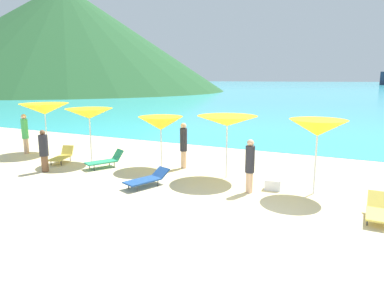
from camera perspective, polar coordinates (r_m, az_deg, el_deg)
ground_plane at (r=18.33m, az=17.51°, el=-1.47°), size 50.00×100.00×0.30m
ocean_water at (r=236.80m, az=25.63°, el=8.80°), size 650.00×440.00×0.02m
headland_hill at (r=110.20m, az=-20.11°, el=15.98°), size 91.42×91.42×29.81m
umbrella_0 at (r=18.10m, az=-23.13°, el=5.34°), size 2.45×2.45×2.40m
umbrella_1 at (r=15.36m, az=-16.58°, el=4.81°), size 2.16×2.16×2.32m
umbrella_2 at (r=13.88m, az=-5.17°, el=3.41°), size 1.79×1.79×2.08m
umbrella_3 at (r=12.37m, az=5.82°, el=3.79°), size 2.19×2.19×2.27m
umbrella_4 at (r=11.19m, az=20.01°, el=2.50°), size 1.87×1.87×2.34m
lounge_chair_0 at (r=10.17m, az=28.50°, el=-9.55°), size 0.64×1.40×0.58m
lounge_chair_1 at (r=14.51m, az=-14.04°, el=-2.60°), size 1.18×1.60×0.67m
lounge_chair_3 at (r=11.75m, az=-7.37°, el=-5.68°), size 1.08×1.69×0.52m
lounge_chair_4 at (r=15.93m, az=-20.60°, el=-1.84°), size 0.91×1.46×0.65m
beachgoer_0 at (r=14.49m, az=-23.23°, el=-0.90°), size 0.34×0.34×1.64m
beachgoer_1 at (r=18.39m, az=-25.81°, el=1.74°), size 0.30×0.30×1.91m
beachgoer_2 at (r=11.00m, az=9.51°, el=-3.32°), size 0.29×0.29×1.71m
beachgoer_3 at (r=13.83m, az=-1.40°, el=0.04°), size 0.29×0.29×1.84m
cooler_box at (r=11.63m, az=13.22°, el=-6.52°), size 0.52×0.39×0.34m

